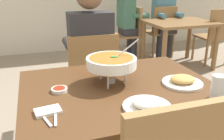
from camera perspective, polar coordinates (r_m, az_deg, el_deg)
dining_table_main at (r=1.49m, az=1.82°, el=-7.70°), size 1.13×0.89×0.72m
chair_diner_main at (r=2.17m, az=-4.81°, el=-1.45°), size 0.44×0.44×0.90m
diner_main at (r=2.13m, az=-5.20°, el=4.78°), size 0.40×0.45×1.31m
curry_bowl at (r=1.44m, az=-0.14°, el=1.77°), size 0.33×0.30×0.26m
rice_plate at (r=1.21m, az=8.22°, el=-7.99°), size 0.24×0.24×0.06m
appetizer_plate at (r=1.52m, az=16.14°, el=-2.50°), size 0.24×0.24×0.06m
sauce_dish at (r=1.40m, az=-12.22°, el=-4.50°), size 0.09×0.09×0.02m
napkin_folded at (r=1.20m, az=-14.77°, el=-9.29°), size 0.13×0.10×0.02m
fork_utensil at (r=1.16m, az=-15.56°, el=-10.75°), size 0.06×0.17×0.01m
spoon_utensil at (r=1.16m, az=-13.07°, el=-10.47°), size 0.03×0.17×0.01m
drink_glass at (r=1.39m, az=23.45°, el=-3.97°), size 0.07×0.07×0.13m
dining_table_far at (r=3.94m, az=15.48°, el=9.10°), size 1.00×0.80×0.72m
chair_bg_left at (r=4.41m, az=11.50°, el=9.40°), size 0.44×0.44×0.90m
chair_bg_middle at (r=4.18m, az=4.14°, el=9.17°), size 0.45×0.45×0.90m
chair_bg_right at (r=4.28m, az=23.11°, el=7.87°), size 0.47×0.47×0.90m
patron_bg_left at (r=4.39m, az=12.10°, el=12.44°), size 0.40×0.45×1.31m
patron_bg_middle at (r=4.14m, az=3.76°, el=12.38°), size 0.45×0.40×1.31m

